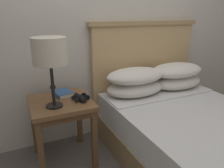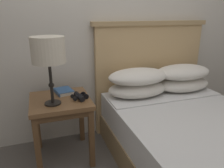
# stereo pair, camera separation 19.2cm
# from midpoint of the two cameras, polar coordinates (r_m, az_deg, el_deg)

# --- Properties ---
(wall_back) EXTENTS (8.00, 0.06, 2.60)m
(wall_back) POSITION_cam_midpoint_polar(r_m,az_deg,el_deg) (2.23, 0.45, 18.92)
(wall_back) COLOR beige
(wall_back) RESTS_ON ground_plane
(nightstand) EXTENTS (0.50, 0.51, 0.57)m
(nightstand) POSITION_cam_midpoint_polar(r_m,az_deg,el_deg) (1.92, -10.50, -6.24)
(nightstand) COLOR brown
(nightstand) RESTS_ON ground_plane
(bed) EXTENTS (1.28, 1.85, 1.19)m
(bed) POSITION_cam_midpoint_polar(r_m,az_deg,el_deg) (2.01, 22.60, -12.00)
(bed) COLOR olive
(bed) RESTS_ON ground_plane
(table_lamp) EXTENTS (0.25, 0.25, 0.53)m
(table_lamp) POSITION_cam_midpoint_polar(r_m,az_deg,el_deg) (1.68, -13.19, 8.20)
(table_lamp) COLOR black
(table_lamp) RESTS_ON nightstand
(book_on_nightstand) EXTENTS (0.18, 0.21, 0.03)m
(book_on_nightstand) POSITION_cam_midpoint_polar(r_m,az_deg,el_deg) (2.01, -9.87, -1.92)
(book_on_nightstand) COLOR silver
(book_on_nightstand) RESTS_ON nightstand
(binoculars_pair) EXTENTS (0.15, 0.16, 0.05)m
(binoculars_pair) POSITION_cam_midpoint_polar(r_m,az_deg,el_deg) (1.85, -5.60, -3.31)
(binoculars_pair) COLOR black
(binoculars_pair) RESTS_ON nightstand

